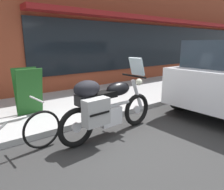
# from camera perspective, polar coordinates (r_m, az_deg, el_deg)

# --- Properties ---
(ground_plane) EXTENTS (80.00, 80.00, 0.00)m
(ground_plane) POSITION_cam_1_polar(r_m,az_deg,el_deg) (3.71, 6.84, -13.24)
(ground_plane) COLOR #2B2B2B
(storefront_building) EXTENTS (23.29, 0.90, 7.76)m
(storefront_building) POSITION_cam_1_polar(r_m,az_deg,el_deg) (12.21, 19.47, 23.15)
(storefront_building) COLOR brown
(storefront_building) RESTS_ON ground_plane
(sidewalk_curb) EXTENTS (30.00, 2.98, 0.12)m
(sidewalk_curb) POSITION_cam_1_polar(r_m,az_deg,el_deg) (12.53, 27.84, 4.90)
(sidewalk_curb) COLOR #9E9E9E
(sidewalk_curb) RESTS_ON ground_plane
(touring_motorcycle) EXTENTS (2.13, 0.73, 1.41)m
(touring_motorcycle) POSITION_cam_1_polar(r_m,az_deg,el_deg) (3.74, -1.67, -2.73)
(touring_motorcycle) COLOR black
(touring_motorcycle) RESTS_ON ground_plane
(parked_bicycle) EXTENTS (1.66, 0.48, 0.91)m
(parked_bicycle) POSITION_cam_1_polar(r_m,az_deg,el_deg) (3.47, -26.36, -10.16)
(parked_bicycle) COLOR black
(parked_bicycle) RESTS_ON ground_plane
(sandwich_board_sign) EXTENTS (0.55, 0.43, 1.03)m
(sandwich_board_sign) POSITION_cam_1_polar(r_m,az_deg,el_deg) (5.04, -21.75, 0.97)
(sandwich_board_sign) COLOR #1E511E
(sandwich_board_sign) RESTS_ON sidewalk_curb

